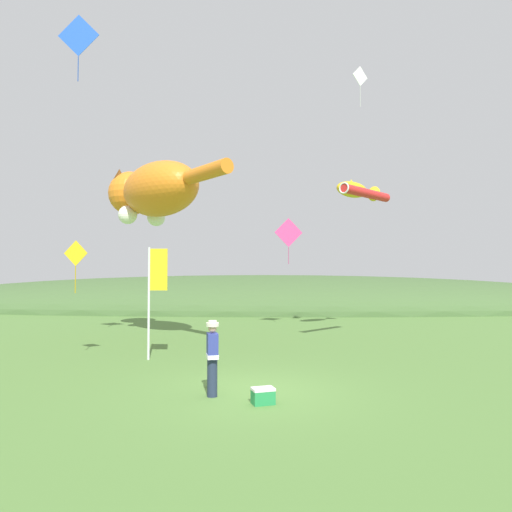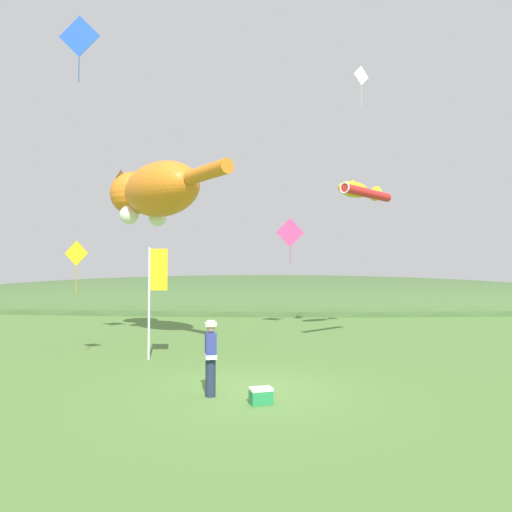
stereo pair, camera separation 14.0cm
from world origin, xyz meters
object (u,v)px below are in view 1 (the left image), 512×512
object	(u,v)px
kite_giant_cat	(153,192)
festival_banner_pole	(154,286)
kite_diamond_blue	(79,36)
kite_tube_streamer	(366,193)
kite_diamond_gold	(76,254)
festival_attendant	(212,356)
kite_fish_windsock	(356,190)
kite_diamond_white	(360,77)
picnic_cooler	(263,396)
kite_spool	(212,383)
kite_diamond_pink	(289,233)

from	to	relation	value
kite_giant_cat	festival_banner_pole	bearing A→B (deg)	-75.01
festival_banner_pole	kite_giant_cat	distance (m)	6.33
festival_banner_pole	kite_diamond_blue	size ratio (longest dim) A/B	1.57
kite_tube_streamer	kite_diamond_gold	world-z (taller)	kite_tube_streamer
festival_banner_pole	kite_diamond_gold	distance (m)	2.79
festival_attendant	kite_tube_streamer	xyz separation A→B (m)	(5.21, 7.38, 5.12)
kite_giant_cat	kite_fish_windsock	distance (m)	9.65
kite_diamond_blue	kite_diamond_white	distance (m)	11.28
kite_giant_cat	kite_diamond_white	distance (m)	10.28
picnic_cooler	kite_diamond_white	xyz separation A→B (m)	(4.07, 9.19, 11.13)
picnic_cooler	kite_diamond_blue	bearing A→B (deg)	140.45
picnic_cooler	kite_tube_streamer	bearing A→B (deg)	63.28
festival_banner_pole	kite_diamond_blue	bearing A→B (deg)	172.27
picnic_cooler	kite_giant_cat	bearing A→B (deg)	117.07
kite_diamond_white	kite_spool	bearing A→B (deg)	-124.71
picnic_cooler	kite_diamond_gold	distance (m)	8.59
kite_fish_windsock	kite_diamond_blue	distance (m)	13.48
picnic_cooler	kite_tube_streamer	xyz separation A→B (m)	(4.01, 7.96, 5.89)
picnic_cooler	kite_giant_cat	world-z (taller)	kite_giant_cat
kite_diamond_gold	kite_diamond_blue	xyz separation A→B (m)	(-0.27, 0.61, 7.74)
kite_spool	festival_banner_pole	bearing A→B (deg)	123.63
picnic_cooler	kite_diamond_blue	world-z (taller)	kite_diamond_blue
kite_fish_windsock	kite_diamond_gold	size ratio (longest dim) A/B	1.50
kite_tube_streamer	kite_diamond_white	size ratio (longest dim) A/B	1.47
kite_diamond_pink	kite_diamond_blue	world-z (taller)	kite_diamond_blue
festival_attendant	kite_diamond_gold	bearing A→B (deg)	140.28
kite_giant_cat	kite_diamond_white	world-z (taller)	kite_diamond_white
kite_giant_cat	kite_diamond_gold	world-z (taller)	kite_giant_cat
festival_attendant	kite_diamond_blue	bearing A→B (deg)	137.95
kite_giant_cat	kite_diamond_white	bearing A→B (deg)	-3.57
picnic_cooler	kite_giant_cat	size ratio (longest dim) A/B	0.08
festival_attendant	kite_fish_windsock	size ratio (longest dim) A/B	0.68
kite_spool	kite_fish_windsock	distance (m)	13.78
picnic_cooler	festival_banner_pole	size ratio (longest dim) A/B	0.15
festival_attendant	kite_spool	size ratio (longest dim) A/B	8.09
kite_diamond_pink	festival_banner_pole	bearing A→B (deg)	-118.83
festival_banner_pole	kite_spool	bearing A→B (deg)	-56.37
festival_attendant	kite_tube_streamer	bearing A→B (deg)	54.80
festival_attendant	picnic_cooler	bearing A→B (deg)	-25.88
picnic_cooler	kite_fish_windsock	distance (m)	14.40
kite_spool	kite_fish_windsock	world-z (taller)	kite_fish_windsock
kite_fish_windsock	kite_diamond_white	xyz separation A→B (m)	(-0.33, -2.76, 4.40)
kite_tube_streamer	kite_diamond_blue	distance (m)	12.04
festival_attendant	kite_diamond_white	distance (m)	14.46
kite_diamond_gold	kite_diamond_white	size ratio (longest dim) A/B	1.00
kite_diamond_gold	kite_giant_cat	bearing A→B (deg)	75.18
kite_diamond_white	kite_diamond_pink	bearing A→B (deg)	120.93
kite_diamond_blue	kite_diamond_white	world-z (taller)	kite_diamond_blue
festival_banner_pole	kite_diamond_gold	world-z (taller)	kite_diamond_gold
kite_spool	kite_diamond_white	distance (m)	14.66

